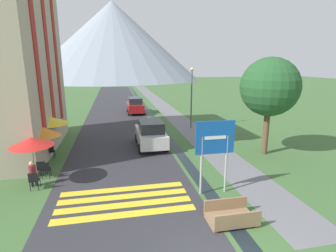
# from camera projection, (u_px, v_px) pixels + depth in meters

# --- Properties ---
(ground_plane) EXTENTS (160.00, 160.00, 0.00)m
(ground_plane) POSITION_uv_depth(u_px,v_px,m) (143.00, 120.00, 26.57)
(ground_plane) COLOR #3D6033
(road) EXTENTS (6.40, 60.00, 0.01)m
(road) POSITION_uv_depth(u_px,v_px,m) (116.00, 105.00, 35.60)
(road) COLOR #2D2D33
(road) RESTS_ON ground_plane
(footpath) EXTENTS (2.20, 60.00, 0.01)m
(footpath) POSITION_uv_depth(u_px,v_px,m) (160.00, 104.00, 36.80)
(footpath) COLOR slate
(footpath) RESTS_ON ground_plane
(drainage_channel) EXTENTS (0.60, 60.00, 0.00)m
(drainage_channel) POSITION_uv_depth(u_px,v_px,m) (143.00, 105.00, 36.33)
(drainage_channel) COLOR black
(drainage_channel) RESTS_ON ground_plane
(crosswalk_marking) EXTENTS (5.44, 2.54, 0.01)m
(crosswalk_marking) POSITION_uv_depth(u_px,v_px,m) (125.00, 201.00, 10.90)
(crosswalk_marking) COLOR yellow
(crosswalk_marking) RESTS_ON ground_plane
(mountain_distant) EXTENTS (59.06, 59.06, 26.10)m
(mountain_distant) POSITION_uv_depth(u_px,v_px,m) (113.00, 41.00, 90.34)
(mountain_distant) COLOR gray
(mountain_distant) RESTS_ON ground_plane
(road_sign) EXTENTS (1.72, 0.11, 3.26)m
(road_sign) POSITION_uv_depth(u_px,v_px,m) (215.00, 146.00, 11.08)
(road_sign) COLOR #9E9EA3
(road_sign) RESTS_ON ground_plane
(footbridge) EXTENTS (1.70, 1.10, 0.65)m
(footbridge) POSITION_uv_depth(u_px,v_px,m) (231.00, 216.00, 9.40)
(footbridge) COLOR #846647
(footbridge) RESTS_ON ground_plane
(parked_car_near) EXTENTS (1.90, 3.96, 1.82)m
(parked_car_near) POSITION_uv_depth(u_px,v_px,m) (151.00, 134.00, 17.81)
(parked_car_near) COLOR silver
(parked_car_near) RESTS_ON ground_plane
(parked_car_far) EXTENTS (1.81, 3.86, 1.82)m
(parked_car_far) POSITION_uv_depth(u_px,v_px,m) (135.00, 105.00, 29.82)
(parked_car_far) COLOR #A31919
(parked_car_far) RESTS_ON ground_plane
(cafe_chair_far_left) EXTENTS (0.40, 0.40, 0.85)m
(cafe_chair_far_left) POSITION_uv_depth(u_px,v_px,m) (51.00, 151.00, 15.57)
(cafe_chair_far_left) COLOR black
(cafe_chair_far_left) RESTS_ON ground_plane
(cafe_chair_nearest) EXTENTS (0.40, 0.40, 0.85)m
(cafe_chair_nearest) POSITION_uv_depth(u_px,v_px,m) (34.00, 179.00, 11.71)
(cafe_chair_nearest) COLOR black
(cafe_chair_nearest) RESTS_ON ground_plane
(cafe_chair_near_left) EXTENTS (0.40, 0.40, 0.85)m
(cafe_chair_near_left) POSITION_uv_depth(u_px,v_px,m) (42.00, 167.00, 13.07)
(cafe_chair_near_left) COLOR black
(cafe_chair_near_left) RESTS_ON ground_plane
(cafe_chair_near_right) EXTENTS (0.40, 0.40, 0.85)m
(cafe_chair_near_right) POSITION_uv_depth(u_px,v_px,m) (45.00, 169.00, 12.92)
(cafe_chair_near_right) COLOR black
(cafe_chair_near_right) RESTS_ON ground_plane
(cafe_umbrella_front_red) EXTENTS (1.91, 1.91, 2.34)m
(cafe_umbrella_front_red) POSITION_uv_depth(u_px,v_px,m) (31.00, 142.00, 11.80)
(cafe_umbrella_front_red) COLOR #B7B2A8
(cafe_umbrella_front_red) RESTS_ON ground_plane
(cafe_umbrella_middle_orange) EXTENTS (1.94, 1.94, 2.19)m
(cafe_umbrella_middle_orange) POSITION_uv_depth(u_px,v_px,m) (42.00, 132.00, 14.41)
(cafe_umbrella_middle_orange) COLOR #B7B2A8
(cafe_umbrella_middle_orange) RESTS_ON ground_plane
(cafe_umbrella_rear_yellow) EXTENTS (2.44, 2.44, 2.35)m
(cafe_umbrella_rear_yellow) POSITION_uv_depth(u_px,v_px,m) (49.00, 120.00, 16.34)
(cafe_umbrella_rear_yellow) COLOR #B7B2A8
(cafe_umbrella_rear_yellow) RESTS_ON ground_plane
(person_seated_near) EXTENTS (0.32, 0.32, 1.23)m
(person_seated_near) POSITION_uv_depth(u_px,v_px,m) (33.00, 172.00, 12.06)
(person_seated_near) COLOR #282833
(person_seated_near) RESTS_ON ground_plane
(person_standing_terrace) EXTENTS (0.32, 0.32, 1.72)m
(person_standing_terrace) POSITION_uv_depth(u_px,v_px,m) (36.00, 154.00, 13.57)
(person_standing_terrace) COLOR #282833
(person_standing_terrace) RESTS_ON ground_plane
(streetlamp) EXTENTS (0.28, 0.28, 5.23)m
(streetlamp) POSITION_uv_depth(u_px,v_px,m) (192.00, 93.00, 22.55)
(streetlamp) COLOR #515156
(streetlamp) RESTS_ON ground_plane
(tree_by_path) EXTENTS (3.53, 3.53, 5.97)m
(tree_by_path) POSITION_uv_depth(u_px,v_px,m) (270.00, 87.00, 15.67)
(tree_by_path) COLOR brown
(tree_by_path) RESTS_ON ground_plane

